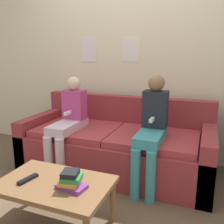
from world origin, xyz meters
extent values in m
plane|color=brown|center=(0.00, 0.00, 0.00)|extent=(10.00, 10.00, 0.00)
cube|color=beige|center=(0.00, 1.11, 1.30)|extent=(8.00, 0.06, 2.60)
cube|color=silver|center=(-0.57, 1.08, 1.34)|extent=(0.20, 0.00, 0.31)
cube|color=white|center=(0.00, 1.08, 1.34)|extent=(0.22, 0.00, 0.28)
cube|color=maroon|center=(0.00, 0.53, 0.21)|extent=(2.07, 0.90, 0.41)
cube|color=maroon|center=(0.00, 0.91, 0.60)|extent=(2.07, 0.14, 0.39)
cube|color=maroon|center=(-0.97, 0.53, 0.29)|extent=(0.14, 0.90, 0.57)
cube|color=maroon|center=(0.97, 0.53, 0.29)|extent=(0.14, 0.90, 0.57)
cube|color=#A1343A|center=(-0.44, 0.49, 0.45)|extent=(0.88, 0.74, 0.07)
cube|color=#A1343A|center=(0.44, 0.49, 0.45)|extent=(0.88, 0.74, 0.07)
cube|color=brown|center=(-0.08, -0.54, 0.36)|extent=(0.83, 0.53, 0.04)
cylinder|color=brown|center=(-0.46, -0.31, 0.17)|extent=(0.04, 0.04, 0.35)
cylinder|color=brown|center=(0.29, -0.31, 0.17)|extent=(0.04, 0.04, 0.35)
cylinder|color=silver|center=(-0.55, 0.05, 0.24)|extent=(0.09, 0.09, 0.48)
cylinder|color=silver|center=(-0.41, 0.05, 0.24)|extent=(0.09, 0.09, 0.48)
cube|color=silver|center=(-0.48, 0.33, 0.53)|extent=(0.23, 0.55, 0.09)
cube|color=#B73D7F|center=(-0.48, 0.50, 0.74)|extent=(0.24, 0.16, 0.33)
sphere|color=beige|center=(-0.48, 0.50, 0.97)|extent=(0.15, 0.15, 0.15)
cube|color=white|center=(-0.48, 0.35, 0.67)|extent=(0.03, 0.12, 0.03)
cylinder|color=teal|center=(0.37, 0.05, 0.24)|extent=(0.09, 0.09, 0.48)
cylinder|color=teal|center=(0.51, 0.05, 0.24)|extent=(0.09, 0.09, 0.48)
cube|color=teal|center=(0.44, 0.33, 0.53)|extent=(0.23, 0.55, 0.09)
cube|color=#1E232D|center=(0.44, 0.50, 0.76)|extent=(0.24, 0.16, 0.37)
sphere|color=#8C6647|center=(0.44, 0.50, 1.02)|extent=(0.16, 0.16, 0.16)
cube|color=white|center=(0.44, 0.35, 0.68)|extent=(0.03, 0.12, 0.03)
cube|color=black|center=(-0.28, -0.59, 0.39)|extent=(0.07, 0.17, 0.02)
cube|color=#7A3389|center=(0.08, -0.56, 0.40)|extent=(0.22, 0.15, 0.03)
cube|color=gold|center=(0.07, -0.57, 0.43)|extent=(0.15, 0.13, 0.03)
cube|color=#2D8442|center=(0.08, -0.56, 0.46)|extent=(0.16, 0.15, 0.03)
cube|color=black|center=(0.07, -0.56, 0.49)|extent=(0.13, 0.14, 0.04)
camera|label=1|loc=(0.92, -1.93, 1.31)|focal=40.00mm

